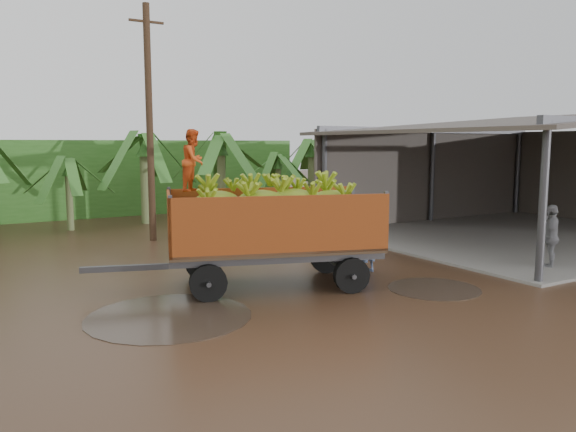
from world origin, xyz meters
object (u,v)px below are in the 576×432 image
object	(u,v)px
man_grey	(551,237)
utility_pole	(150,123)
man_blue	(367,241)
banana_trailer	(272,225)

from	to	relation	value
man_grey	utility_pole	size ratio (longest dim) A/B	0.22
man_blue	man_grey	distance (m)	5.12
banana_trailer	utility_pole	bearing A→B (deg)	111.92
banana_trailer	man_grey	distance (m)	7.86
man_blue	man_grey	world-z (taller)	man_grey
banana_trailer	utility_pole	size ratio (longest dim) A/B	0.85
man_blue	utility_pole	size ratio (longest dim) A/B	0.21
banana_trailer	man_blue	world-z (taller)	banana_trailer
banana_trailer	man_blue	distance (m)	2.97
man_grey	utility_pole	xyz separation A→B (m)	(-8.03, 10.13, 3.25)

